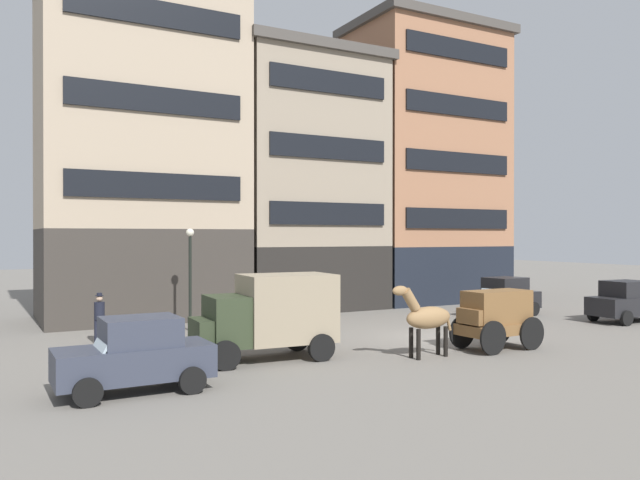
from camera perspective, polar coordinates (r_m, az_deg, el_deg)
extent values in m
plane|color=slate|center=(23.99, 10.01, -8.79)|extent=(120.00, 120.00, 0.00)
cube|color=#38332D|center=(30.24, -16.06, -2.97)|extent=(8.90, 5.87, 4.12)
cube|color=tan|center=(30.74, -16.09, 11.24)|extent=(8.90, 5.87, 10.99)
cube|color=black|center=(27.35, -14.71, 4.85)|extent=(7.47, 0.12, 1.10)
cube|color=black|center=(27.88, -14.73, 12.38)|extent=(7.47, 0.12, 1.10)
cube|color=black|center=(28.87, -14.74, 19.51)|extent=(7.47, 0.12, 1.10)
cube|color=black|center=(33.12, -1.68, -3.38)|extent=(7.62, 5.87, 3.29)
cube|color=gray|center=(33.33, -1.68, 7.84)|extent=(7.62, 5.87, 9.71)
cube|color=#47423D|center=(34.37, -1.68, 16.32)|extent=(8.12, 6.37, 0.50)
cube|color=black|center=(30.42, 0.87, 2.44)|extent=(6.40, 0.12, 1.10)
cube|color=black|center=(30.71, 0.87, 8.48)|extent=(6.40, 0.12, 1.10)
cube|color=black|center=(31.33, 0.87, 14.36)|extent=(6.40, 0.12, 1.10)
cube|color=black|center=(37.56, 9.61, -3.00)|extent=(8.55, 5.87, 3.22)
cube|color=#9E6B4C|center=(37.92, 9.63, 8.94)|extent=(8.55, 5.87, 12.50)
cube|color=#47423D|center=(39.42, 9.64, 18.33)|extent=(9.05, 6.37, 0.50)
cube|color=black|center=(35.21, 12.64, 1.93)|extent=(7.18, 0.12, 1.10)
cube|color=black|center=(35.43, 12.64, 6.99)|extent=(7.18, 0.12, 1.10)
cube|color=black|center=(35.92, 12.65, 11.95)|extent=(7.18, 0.12, 1.10)
cube|color=black|center=(36.68, 12.66, 16.74)|extent=(7.18, 0.12, 1.10)
cube|color=brown|center=(21.91, 15.95, -7.82)|extent=(2.74, 1.38, 0.36)
cube|color=brown|center=(21.82, 15.95, -5.93)|extent=(2.33, 1.17, 1.10)
cube|color=brown|center=(21.04, 13.77, -6.84)|extent=(0.43, 1.05, 0.50)
cylinder|color=black|center=(20.80, 15.64, -8.68)|extent=(1.10, 0.11, 1.10)
cylinder|color=black|center=(21.80, 12.93, -8.26)|extent=(1.10, 0.11, 1.10)
cylinder|color=black|center=(22.12, 18.92, -8.14)|extent=(1.10, 0.11, 1.10)
cylinder|color=black|center=(23.06, 16.22, -7.79)|extent=(1.10, 0.11, 1.10)
ellipsoid|color=#937047|center=(19.93, 9.95, -7.04)|extent=(1.72, 0.65, 0.70)
cylinder|color=#937047|center=(19.40, 8.32, -5.46)|extent=(0.67, 0.34, 0.76)
ellipsoid|color=#937047|center=(19.13, 7.38, -4.64)|extent=(0.57, 0.26, 0.30)
cylinder|color=#937047|center=(20.47, 11.69, -7.27)|extent=(0.27, 0.11, 0.65)
cylinder|color=black|center=(19.56, 9.05, -9.47)|extent=(0.14, 0.14, 0.95)
cylinder|color=black|center=(19.83, 8.38, -9.34)|extent=(0.14, 0.14, 0.95)
cylinder|color=black|center=(20.26, 11.49, -9.13)|extent=(0.14, 0.14, 0.95)
cylinder|color=black|center=(20.53, 10.81, -9.01)|extent=(0.14, 0.14, 0.95)
cube|color=#2D3823|center=(18.96, -8.16, -7.35)|extent=(1.50, 1.78, 1.50)
cube|color=#2D3823|center=(18.81, -10.22, -8.34)|extent=(0.98, 1.50, 0.80)
cube|color=gray|center=(19.53, -3.07, -6.24)|extent=(2.91, 2.06, 2.10)
cube|color=silver|center=(18.81, -9.48, -6.65)|extent=(0.27, 1.37, 0.64)
cylinder|color=black|center=(18.07, -8.65, -10.47)|extent=(0.85, 0.27, 0.84)
cylinder|color=black|center=(19.87, -10.23, -9.48)|extent=(0.85, 0.27, 0.84)
cylinder|color=black|center=(19.13, 0.13, -9.86)|extent=(0.85, 0.27, 0.84)
cylinder|color=black|center=(20.84, -2.14, -9.01)|extent=(0.85, 0.27, 0.84)
cube|color=black|center=(31.01, 16.49, -5.36)|extent=(3.83, 1.92, 0.80)
cube|color=black|center=(31.06, 16.67, -3.96)|extent=(1.92, 1.59, 0.70)
cube|color=silver|center=(30.42, 15.64, -4.29)|extent=(0.45, 1.34, 0.56)
cylinder|color=black|center=(29.60, 16.24, -6.41)|extent=(0.67, 0.24, 0.66)
cylinder|color=black|center=(30.70, 13.83, -6.16)|extent=(0.67, 0.24, 0.66)
cylinder|color=black|center=(31.47, 19.07, -6.01)|extent=(0.67, 0.24, 0.66)
cylinder|color=black|center=(32.50, 16.70, -5.80)|extent=(0.67, 0.24, 0.66)
cube|color=#333847|center=(16.04, -16.73, -10.75)|extent=(3.71, 1.63, 0.80)
cube|color=#333847|center=(15.94, -16.20, -8.08)|extent=(1.81, 1.46, 0.70)
cube|color=silver|center=(15.80, -19.24, -8.64)|extent=(0.35, 1.31, 0.56)
cylinder|color=black|center=(15.10, -20.59, -13.01)|extent=(0.66, 0.19, 0.66)
cylinder|color=black|center=(16.73, -21.46, -11.69)|extent=(0.66, 0.19, 0.66)
cylinder|color=black|center=(15.63, -11.64, -12.53)|extent=(0.66, 0.19, 0.66)
cylinder|color=black|center=(17.20, -13.35, -11.34)|extent=(0.66, 0.19, 0.66)
cube|color=black|center=(30.87, 26.50, -5.41)|extent=(3.77, 1.78, 0.80)
cube|color=black|center=(30.69, 26.33, -4.03)|extent=(1.87, 1.53, 0.70)
cube|color=silver|center=(31.37, 27.28, -4.18)|extent=(0.40, 1.33, 0.56)
cylinder|color=black|center=(32.37, 26.62, -5.85)|extent=(0.67, 0.21, 0.66)
cylinder|color=black|center=(30.52, 23.85, -6.22)|extent=(0.67, 0.21, 0.66)
cylinder|color=black|center=(29.46, 26.36, -6.46)|extent=(0.67, 0.21, 0.66)
cylinder|color=black|center=(23.57, -19.87, -7.93)|extent=(0.16, 0.16, 0.85)
cylinder|color=black|center=(23.60, -19.38, -7.92)|extent=(0.16, 0.16, 0.85)
cylinder|color=black|center=(23.49, -19.63, -6.15)|extent=(0.48, 0.48, 0.62)
sphere|color=tan|center=(23.44, -19.63, -5.08)|extent=(0.22, 0.22, 0.22)
cylinder|color=black|center=(23.43, -19.63, -4.84)|extent=(0.28, 0.28, 0.02)
cylinder|color=black|center=(23.43, -19.63, -4.71)|extent=(0.18, 0.18, 0.09)
cylinder|color=black|center=(25.58, -11.86, -3.93)|extent=(0.12, 0.12, 3.80)
sphere|color=silver|center=(25.51, -11.86, 0.68)|extent=(0.32, 0.32, 0.32)
cylinder|color=maroon|center=(27.79, -2.88, -6.79)|extent=(0.24, 0.24, 0.70)
sphere|color=maroon|center=(27.75, -2.88, -6.04)|extent=(0.22, 0.22, 0.22)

